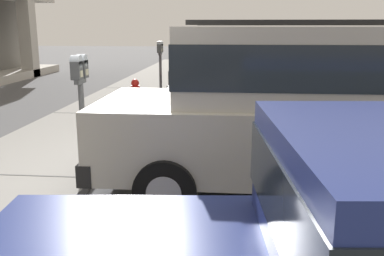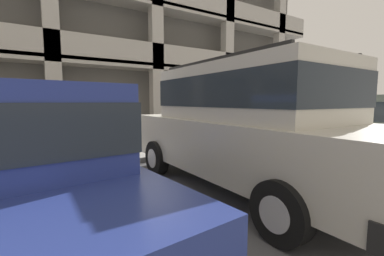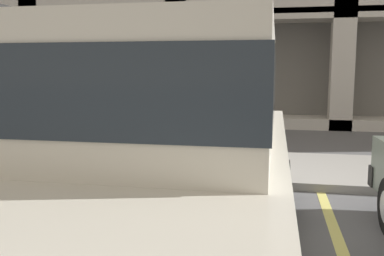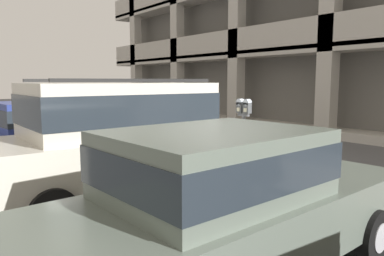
{
  "view_description": "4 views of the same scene",
  "coord_description": "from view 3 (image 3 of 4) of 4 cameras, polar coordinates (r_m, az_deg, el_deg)",
  "views": [
    {
      "loc": [
        -4.95,
        -1.51,
        1.97
      ],
      "look_at": [
        0.18,
        -1.04,
        0.75
      ],
      "focal_mm": 40.0,
      "sensor_mm": 36.0,
      "label": 1
    },
    {
      "loc": [
        -2.92,
        -5.35,
        1.42
      ],
      "look_at": [
        0.06,
        -0.69,
        0.85
      ],
      "focal_mm": 24.0,
      "sensor_mm": 36.0,
      "label": 2
    },
    {
      "loc": [
        0.87,
        -5.68,
        1.68
      ],
      "look_at": [
        -0.14,
        -0.57,
        0.96
      ],
      "focal_mm": 40.0,
      "sensor_mm": 36.0,
      "label": 3
    },
    {
      "loc": [
        5.66,
        -5.13,
        2.0
      ],
      "look_at": [
        -0.12,
        -0.75,
        1.09
      ],
      "focal_mm": 35.0,
      "sensor_mm": 36.0,
      "label": 4
    }
  ],
  "objects": [
    {
      "name": "ground_plane",
      "position": [
        6.01,
        2.36,
        -8.83
      ],
      "size": [
        80.0,
        80.0,
        0.1
      ],
      "color": "#565659"
    },
    {
      "name": "sidewalk",
      "position": [
        7.22,
        3.95,
        -5.06
      ],
      "size": [
        40.0,
        2.2,
        0.12
      ],
      "color": "gray",
      "rests_on": "ground_plane"
    },
    {
      "name": "parking_stall_lines",
      "position": [
        4.65,
        18.8,
        -13.69
      ],
      "size": [
        12.19,
        4.8,
        0.01
      ],
      "color": "#DBD16B",
      "rests_on": "ground_plane"
    },
    {
      "name": "silver_suv",
      "position": [
        3.49,
        -2.83,
        -1.87
      ],
      "size": [
        2.03,
        4.79,
        2.03
      ],
      "rotation": [
        0.0,
        0.0,
        -0.0
      ],
      "color": "beige",
      "rests_on": "ground_plane"
    },
    {
      "name": "parking_meter_near",
      "position": [
        6.09,
        4.67,
        3.83
      ],
      "size": [
        0.35,
        0.12,
        1.52
      ],
      "color": "#595B60",
      "rests_on": "sidewalk"
    }
  ]
}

